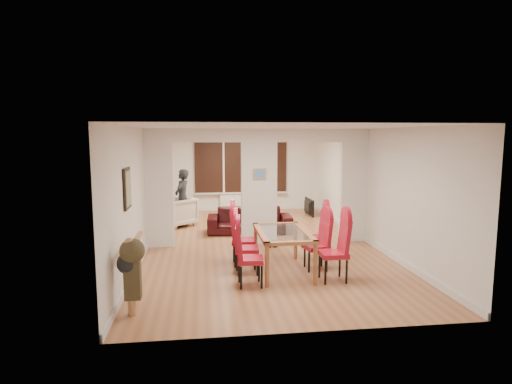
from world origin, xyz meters
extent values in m
cube|color=#A36741|center=(0.00, 0.00, 0.00)|extent=(5.00, 9.00, 0.01)
cube|color=white|center=(0.00, 0.00, 1.30)|extent=(5.00, 0.18, 2.60)
cube|color=black|center=(0.00, 4.44, 1.50)|extent=(3.00, 0.08, 1.80)
cube|color=white|center=(0.00, 4.40, 0.30)|extent=(1.40, 0.08, 0.50)
sphere|color=orange|center=(0.30, 3.30, 2.15)|extent=(0.36, 0.36, 0.36)
cube|color=gray|center=(-2.47, -2.40, 1.60)|extent=(0.04, 0.52, 0.67)
cube|color=#4C8CD8|center=(0.00, -0.10, 1.60)|extent=(0.30, 0.03, 0.25)
imported|color=black|center=(-0.09, 1.13, 0.31)|extent=(2.16, 0.95, 0.62)
imported|color=beige|center=(-1.97, 2.15, 0.39)|extent=(1.19, 1.19, 0.78)
imported|color=black|center=(-1.81, 2.21, 0.77)|extent=(0.66, 0.55, 1.54)
imported|color=black|center=(1.92, 3.29, 0.26)|extent=(0.90, 0.15, 0.51)
cylinder|color=#143F19|center=(0.35, 2.35, 0.36)|extent=(0.07, 0.07, 0.26)
imported|color=black|center=(0.53, 2.20, 0.26)|extent=(0.22, 0.22, 0.05)
camera|label=1|loc=(-1.26, -9.46, 2.45)|focal=30.00mm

